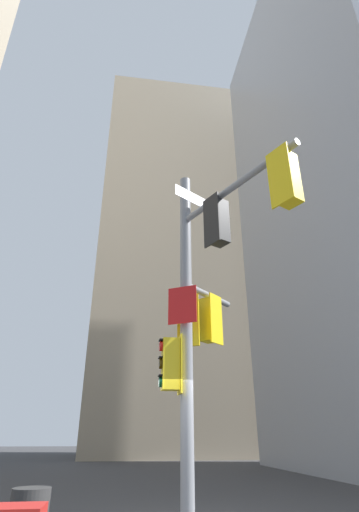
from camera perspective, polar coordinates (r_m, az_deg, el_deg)
name	(u,v)px	position (r m, az deg, el deg)	size (l,w,h in m)	color
building_mid_block	(167,259)	(38.24, -1.93, -0.41)	(12.66, 12.66, 35.16)	tan
signal_pole_assembly	(203,299)	(8.02, 3.53, -6.42)	(2.21, 4.28, 7.35)	gray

